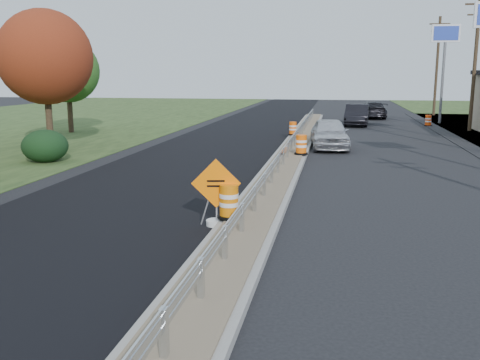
% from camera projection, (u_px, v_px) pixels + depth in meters
% --- Properties ---
extents(ground, '(140.00, 140.00, 0.00)m').
position_uv_depth(ground, '(264.00, 202.00, 16.98)').
color(ground, black).
rests_on(ground, ground).
extents(milled_overlay, '(7.20, 120.00, 0.01)m').
position_uv_depth(milled_overlay, '(206.00, 153.00, 27.41)').
color(milled_overlay, black).
rests_on(milled_overlay, ground).
extents(median, '(1.60, 55.00, 0.23)m').
position_uv_depth(median, '(288.00, 160.00, 24.68)').
color(median, gray).
rests_on(median, ground).
extents(guardrail, '(0.10, 46.15, 0.72)m').
position_uv_depth(guardrail, '(290.00, 144.00, 25.53)').
color(guardrail, silver).
rests_on(guardrail, median).
extents(pylon_sign_north, '(2.20, 0.30, 7.90)m').
position_uv_depth(pylon_sign_north, '(445.00, 43.00, 42.82)').
color(pylon_sign_north, slate).
rests_on(pylon_sign_north, ground).
extents(utility_pole_nmid, '(1.90, 0.26, 9.40)m').
position_uv_depth(utility_pole_nmid, '(475.00, 60.00, 37.16)').
color(utility_pole_nmid, '#473523').
rests_on(utility_pole_nmid, ground).
extents(utility_pole_north, '(1.90, 0.26, 9.40)m').
position_uv_depth(utility_pole_north, '(437.00, 64.00, 51.63)').
color(utility_pole_north, '#473523').
rests_on(utility_pole_north, ground).
extents(hedge_north, '(2.09, 2.09, 1.52)m').
position_uv_depth(hedge_north, '(45.00, 146.00, 24.56)').
color(hedge_north, black).
rests_on(hedge_north, ground).
extents(tree_near_red, '(4.95, 4.95, 7.35)m').
position_uv_depth(tree_near_red, '(45.00, 57.00, 27.97)').
color(tree_near_red, '#473523').
rests_on(tree_near_red, ground).
extents(tree_near_back, '(4.29, 4.29, 6.37)m').
position_uv_depth(tree_near_back, '(68.00, 71.00, 36.34)').
color(tree_near_back, '#473523').
rests_on(tree_near_back, ground).
extents(caution_sign, '(1.30, 0.55, 1.82)m').
position_uv_depth(caution_sign, '(216.00, 209.00, 14.28)').
color(caution_sign, white).
rests_on(caution_sign, ground).
extents(barrel_median_near, '(0.62, 0.62, 0.91)m').
position_uv_depth(barrel_median_near, '(229.00, 202.00, 14.17)').
color(barrel_median_near, black).
rests_on(barrel_median_near, median).
extents(barrel_median_mid, '(0.64, 0.64, 0.93)m').
position_uv_depth(barrel_median_mid, '(301.00, 145.00, 25.46)').
color(barrel_median_mid, black).
rests_on(barrel_median_mid, median).
extents(barrel_median_far, '(0.56, 0.56, 0.83)m').
position_uv_depth(barrel_median_far, '(293.00, 129.00, 33.62)').
color(barrel_median_far, black).
rests_on(barrel_median_far, median).
extents(barrel_shoulder_far, '(0.58, 0.58, 0.85)m').
position_uv_depth(barrel_shoulder_far, '(428.00, 121.00, 41.76)').
color(barrel_shoulder_far, black).
rests_on(barrel_shoulder_far, ground).
extents(car_silver, '(2.42, 5.00, 1.65)m').
position_uv_depth(car_silver, '(329.00, 133.00, 29.18)').
color(car_silver, silver).
rests_on(car_silver, ground).
extents(car_dark_mid, '(2.08, 5.12, 1.65)m').
position_uv_depth(car_dark_mid, '(357.00, 115.00, 42.21)').
color(car_dark_mid, black).
rests_on(car_dark_mid, ground).
extents(car_dark_far, '(2.59, 5.42, 1.52)m').
position_uv_depth(car_dark_far, '(372.00, 110.00, 49.19)').
color(car_dark_far, black).
rests_on(car_dark_far, ground).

